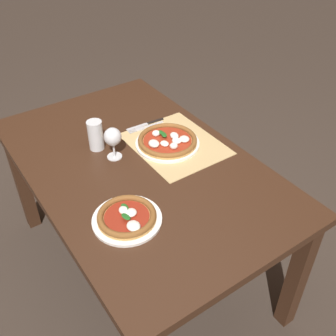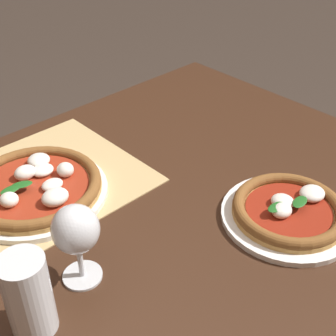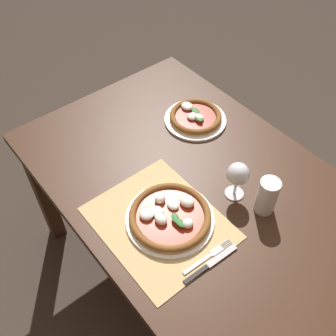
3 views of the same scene
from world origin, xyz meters
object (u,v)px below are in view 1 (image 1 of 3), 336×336
at_px(wine_glass, 113,138).
at_px(fork, 146,127).
at_px(pizza_near, 168,141).
at_px(pint_glass, 96,136).
at_px(knife, 145,124).
at_px(pizza_far, 127,217).

relative_size(wine_glass, fork, 0.77).
bearing_deg(fork, pizza_near, -178.66).
bearing_deg(pint_glass, pizza_near, -120.64).
relative_size(wine_glass, knife, 0.72).
xyz_separation_m(pizza_near, pizza_far, (-0.33, 0.41, -0.00)).
xyz_separation_m(fork, knife, (0.02, -0.01, 0.00)).
xyz_separation_m(pizza_far, pint_glass, (0.50, -0.12, 0.05)).
height_order(pizza_near, pint_glass, pint_glass).
distance_m(pizza_near, wine_glass, 0.28).
bearing_deg(wine_glass, pizza_near, -103.08).
xyz_separation_m(pint_glass, knife, (0.04, -0.30, -0.06)).
distance_m(pizza_far, fork, 0.66).
bearing_deg(pizza_far, pint_glass, -13.79).
bearing_deg(pizza_far, pizza_near, -51.33).
distance_m(wine_glass, knife, 0.32).
bearing_deg(knife, wine_glass, 120.35).
bearing_deg(fork, wine_glass, 117.32).
bearing_deg(knife, fork, 155.02).
relative_size(pizza_far, pint_glass, 1.85).
height_order(fork, knife, knife).
xyz_separation_m(pizza_far, knife, (0.55, -0.42, -0.01)).
bearing_deg(pint_glass, pizza_far, 166.21).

